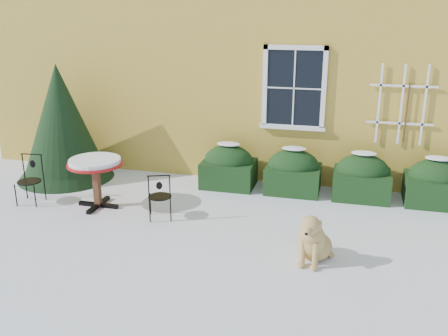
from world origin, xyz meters
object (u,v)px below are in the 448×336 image
(evergreen_shrub, at_px, (62,134))
(patio_chair_far, at_px, (30,179))
(bistro_table, at_px, (95,167))
(dog, at_px, (313,241))
(patio_chair_near, at_px, (160,196))

(evergreen_shrub, bearing_deg, patio_chair_far, -84.96)
(patio_chair_far, bearing_deg, evergreen_shrub, 88.81)
(evergreen_shrub, height_order, bistro_table, evergreen_shrub)
(bistro_table, bearing_deg, dog, -15.41)
(patio_chair_far, bearing_deg, dog, -16.91)
(patio_chair_far, bearing_deg, bistro_table, -1.84)
(evergreen_shrub, relative_size, patio_chair_far, 2.67)
(patio_chair_near, distance_m, dog, 2.80)
(evergreen_shrub, bearing_deg, bistro_table, -42.30)
(evergreen_shrub, relative_size, dog, 2.84)
(evergreen_shrub, xyz_separation_m, bistro_table, (1.42, -1.29, -0.21))
(patio_chair_near, relative_size, patio_chair_far, 0.93)
(patio_chair_near, xyz_separation_m, dog, (2.66, -0.87, -0.10))
(bistro_table, xyz_separation_m, patio_chair_near, (1.30, -0.22, -0.34))
(patio_chair_near, xyz_separation_m, patio_chair_far, (-2.60, 0.12, 0.03))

